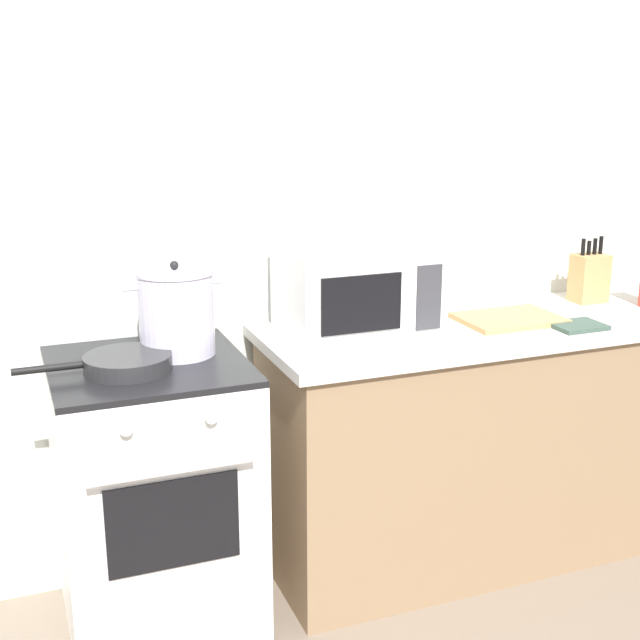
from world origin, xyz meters
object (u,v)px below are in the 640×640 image
at_px(cutting_board, 509,319).
at_px(microwave, 356,290).
at_px(knife_block, 589,277).
at_px(frying_pan, 126,363).
at_px(oven_mitt, 577,326).
at_px(stove, 155,497).
at_px(stock_pot, 176,312).

bearing_deg(cutting_board, microwave, 172.28).
bearing_deg(knife_block, frying_pan, -174.04).
bearing_deg(cutting_board, knife_block, 17.06).
bearing_deg(oven_mitt, knife_block, 47.17).
bearing_deg(stove, knife_block, 4.56).
xyz_separation_m(microwave, oven_mitt, (0.75, -0.24, -0.14)).
distance_m(frying_pan, cutting_board, 1.39).
bearing_deg(cutting_board, frying_pan, -177.83).
height_order(stove, cutting_board, cutting_board).
xyz_separation_m(frying_pan, knife_block, (1.84, 0.19, 0.07)).
height_order(stock_pot, cutting_board, stock_pot).
relative_size(cutting_board, oven_mitt, 2.00).
height_order(microwave, oven_mitt, microwave).
distance_m(stove, cutting_board, 1.39).
relative_size(stove, frying_pan, 1.98).
bearing_deg(knife_block, stove, -175.44).
height_order(cutting_board, knife_block, knife_block).
height_order(stove, knife_block, knife_block).
relative_size(stock_pot, microwave, 0.66).
height_order(stock_pot, microwave, stock_pot).
xyz_separation_m(stove, microwave, (0.74, 0.08, 0.61)).
xyz_separation_m(frying_pan, microwave, (0.81, 0.13, 0.12)).
distance_m(cutting_board, knife_block, 0.49).
bearing_deg(microwave, oven_mitt, -17.53).
bearing_deg(stock_pot, oven_mitt, -8.99).
bearing_deg(microwave, stock_pot, -178.23).
bearing_deg(cutting_board, stock_pot, 177.21).
bearing_deg(stove, oven_mitt, -6.08).
bearing_deg(oven_mitt, stock_pot, 171.01).
bearing_deg(microwave, stove, -173.88).
relative_size(microwave, oven_mitt, 2.78).
distance_m(stock_pot, knife_block, 1.66).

